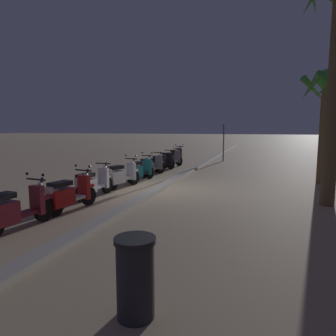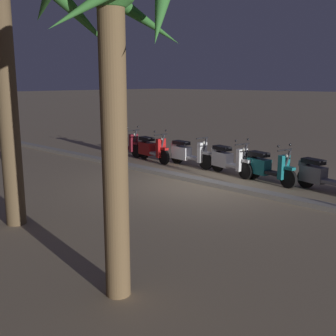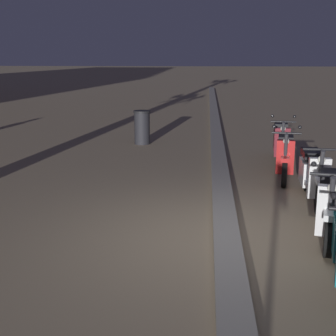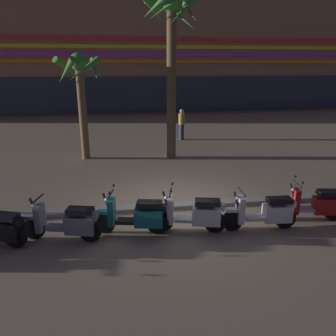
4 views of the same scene
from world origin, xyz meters
TOP-DOWN VIEW (x-y plane):
  - ground_plane at (0.00, 0.00)m, footprint 200.00×200.00m
  - curb_strip at (0.00, -0.08)m, footprint 60.00×0.36m
  - scooter_maroon_mid_front at (-7.70, -1.69)m, footprint 1.81×0.56m
  - scooter_grey_tail_end at (-5.87, -1.48)m, footprint 1.74×0.84m
  - scooter_black_mid_rear at (-4.35, -1.46)m, footprint 1.76×0.79m
  - scooter_grey_mid_centre at (-2.74, -1.47)m, footprint 1.84×0.73m
  - scooter_teal_gap_after_mid at (-1.14, -1.38)m, footprint 1.79×0.68m
  - scooter_white_lead_nearest at (0.25, -1.50)m, footprint 1.76×0.71m
  - scooter_white_last_in_row at (2.00, -1.63)m, footprint 1.87×0.56m
  - scooter_red_second_in_line at (3.52, -1.39)m, footprint 1.75×0.62m
  - scooter_maroon_far_back at (5.20, -1.55)m, footprint 1.84×0.57m
  - crossing_sign at (-9.94, 0.87)m, footprint 0.59×0.18m
  - palm_tree_far_corner at (-2.95, 5.61)m, footprint 2.00×2.04m
  - litter_bin at (7.09, 2.05)m, footprint 0.48×0.48m

SIDE VIEW (x-z plane):
  - ground_plane at x=0.00m, z-range 0.00..0.00m
  - curb_strip at x=0.00m, z-range 0.00..0.12m
  - scooter_black_mid_rear at x=-4.35m, z-range -0.08..0.96m
  - scooter_white_last_in_row at x=2.00m, z-range -0.08..0.97m
  - scooter_grey_mid_centre at x=-2.74m, z-range -0.08..0.97m
  - scooter_grey_tail_end at x=-5.87m, z-range -0.14..1.04m
  - scooter_teal_gap_after_mid at x=-1.14m, z-range -0.13..1.04m
  - scooter_red_second_in_line at x=3.52m, z-range -0.13..1.04m
  - scooter_white_lead_nearest at x=0.25m, z-range -0.13..1.04m
  - scooter_maroon_mid_front at x=-7.70m, z-range -0.13..1.05m
  - scooter_maroon_far_back at x=5.20m, z-range -0.12..1.05m
  - litter_bin at x=7.09m, z-range 0.01..0.96m
  - crossing_sign at x=-9.94m, z-range 0.30..2.70m
  - palm_tree_far_corner at x=-2.95m, z-range 1.08..5.46m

